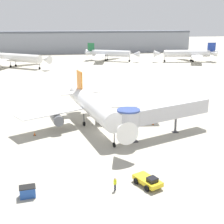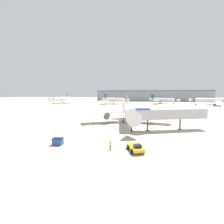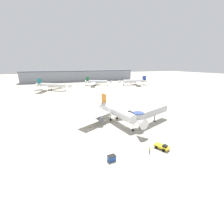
{
  "view_description": "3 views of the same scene",
  "coord_description": "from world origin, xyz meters",
  "px_view_note": "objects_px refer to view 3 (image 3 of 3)",
  "views": [
    {
      "loc": [
        -10.89,
        -57.45,
        21.08
      ],
      "look_at": [
        0.44,
        -1.1,
        4.53
      ],
      "focal_mm": 50.0,
      "sensor_mm": 36.0,
      "label": 1
    },
    {
      "loc": [
        2.23,
        -47.96,
        10.28
      ],
      "look_at": [
        -7.83,
        1.44,
        4.2
      ],
      "focal_mm": 24.0,
      "sensor_mm": 36.0,
      "label": 2
    },
    {
      "loc": [
        -26.58,
        -51.79,
        23.49
      ],
      "look_at": [
        -5.86,
        -0.24,
        5.79
      ],
      "focal_mm": 24.0,
      "sensor_mm": 36.0,
      "label": 3
    }
  ],
  "objects_px": {
    "jet_bridge": "(149,113)",
    "background_jet_teal_tail": "(52,85)",
    "pushback_tug_yellow": "(162,147)",
    "traffic_cone_starboard_wing": "(142,117)",
    "service_container_blue": "(112,158)",
    "main_airplane": "(116,112)",
    "ground_crew_marshaller": "(150,149)",
    "background_jet_green_tail": "(97,82)",
    "traffic_cone_port_wing": "(90,127)",
    "background_jet_blue_tail": "(134,81)"
  },
  "relations": [
    {
      "from": "jet_bridge",
      "to": "background_jet_blue_tail",
      "type": "height_order",
      "value": "background_jet_blue_tail"
    },
    {
      "from": "main_airplane",
      "to": "pushback_tug_yellow",
      "type": "bearing_deg",
      "value": -91.35
    },
    {
      "from": "pushback_tug_yellow",
      "to": "background_jet_blue_tail",
      "type": "bearing_deg",
      "value": 40.84
    },
    {
      "from": "jet_bridge",
      "to": "background_jet_teal_tail",
      "type": "bearing_deg",
      "value": 88.46
    },
    {
      "from": "ground_crew_marshaller",
      "to": "background_jet_green_tail",
      "type": "height_order",
      "value": "background_jet_green_tail"
    },
    {
      "from": "service_container_blue",
      "to": "traffic_cone_port_wing",
      "type": "distance_m",
      "value": 22.48
    },
    {
      "from": "traffic_cone_starboard_wing",
      "to": "background_jet_teal_tail",
      "type": "bearing_deg",
      "value": 110.4
    },
    {
      "from": "pushback_tug_yellow",
      "to": "traffic_cone_starboard_wing",
      "type": "height_order",
      "value": "pushback_tug_yellow"
    },
    {
      "from": "background_jet_green_tail",
      "to": "background_jet_teal_tail",
      "type": "relative_size",
      "value": 0.93
    },
    {
      "from": "service_container_blue",
      "to": "traffic_cone_port_wing",
      "type": "relative_size",
      "value": 2.55
    },
    {
      "from": "background_jet_teal_tail",
      "to": "main_airplane",
      "type": "bearing_deg",
      "value": -126.71
    },
    {
      "from": "service_container_blue",
      "to": "jet_bridge",
      "type": "bearing_deg",
      "value": 36.69
    },
    {
      "from": "service_container_blue",
      "to": "background_jet_teal_tail",
      "type": "height_order",
      "value": "background_jet_teal_tail"
    },
    {
      "from": "pushback_tug_yellow",
      "to": "traffic_cone_starboard_wing",
      "type": "xyz_separation_m",
      "value": [
        8.93,
        24.45,
        -0.39
      ]
    },
    {
      "from": "ground_crew_marshaller",
      "to": "background_jet_green_tail",
      "type": "relative_size",
      "value": 0.06
    },
    {
      "from": "main_airplane",
      "to": "background_jet_teal_tail",
      "type": "relative_size",
      "value": 0.96
    },
    {
      "from": "service_container_blue",
      "to": "traffic_cone_port_wing",
      "type": "xyz_separation_m",
      "value": [
        0.03,
        22.47,
        -0.3
      ]
    },
    {
      "from": "service_container_blue",
      "to": "background_jet_green_tail",
      "type": "height_order",
      "value": "background_jet_green_tail"
    },
    {
      "from": "service_container_blue",
      "to": "background_jet_blue_tail",
      "type": "bearing_deg",
      "value": 57.97
    },
    {
      "from": "service_container_blue",
      "to": "ground_crew_marshaller",
      "type": "xyz_separation_m",
      "value": [
        11.06,
        -0.68,
        0.34
      ]
    },
    {
      "from": "service_container_blue",
      "to": "background_jet_teal_tail",
      "type": "relative_size",
      "value": 0.07
    },
    {
      "from": "service_container_blue",
      "to": "background_jet_blue_tail",
      "type": "relative_size",
      "value": 0.06
    },
    {
      "from": "ground_crew_marshaller",
      "to": "background_jet_teal_tail",
      "type": "distance_m",
      "value": 124.99
    },
    {
      "from": "service_container_blue",
      "to": "background_jet_teal_tail",
      "type": "distance_m",
      "value": 122.77
    },
    {
      "from": "service_container_blue",
      "to": "background_jet_green_tail",
      "type": "relative_size",
      "value": 0.07
    },
    {
      "from": "main_airplane",
      "to": "traffic_cone_port_wing",
      "type": "bearing_deg",
      "value": -178.52
    },
    {
      "from": "traffic_cone_starboard_wing",
      "to": "ground_crew_marshaller",
      "type": "xyz_separation_m",
      "value": [
        -13.53,
        -24.81,
        0.7
      ]
    },
    {
      "from": "jet_bridge",
      "to": "background_jet_blue_tail",
      "type": "distance_m",
      "value": 122.79
    },
    {
      "from": "traffic_cone_port_wing",
      "to": "background_jet_teal_tail",
      "type": "xyz_separation_m",
      "value": [
        -11.89,
        99.66,
        4.27
      ]
    },
    {
      "from": "background_jet_teal_tail",
      "to": "traffic_cone_starboard_wing",
      "type": "bearing_deg",
      "value": -120.12
    },
    {
      "from": "pushback_tug_yellow",
      "to": "background_jet_teal_tail",
      "type": "bearing_deg",
      "value": 80.1
    },
    {
      "from": "jet_bridge",
      "to": "background_jet_blue_tail",
      "type": "relative_size",
      "value": 0.57
    },
    {
      "from": "ground_crew_marshaller",
      "to": "background_jet_teal_tail",
      "type": "relative_size",
      "value": 0.06
    },
    {
      "from": "ground_crew_marshaller",
      "to": "background_jet_green_tail",
      "type": "distance_m",
      "value": 142.15
    },
    {
      "from": "traffic_cone_starboard_wing",
      "to": "background_jet_green_tail",
      "type": "xyz_separation_m",
      "value": [
        12.79,
        114.85,
        3.97
      ]
    },
    {
      "from": "background_jet_blue_tail",
      "to": "pushback_tug_yellow",
      "type": "bearing_deg",
      "value": -18.6
    },
    {
      "from": "ground_crew_marshaller",
      "to": "pushback_tug_yellow",
      "type": "bearing_deg",
      "value": 159.12
    },
    {
      "from": "pushback_tug_yellow",
      "to": "service_container_blue",
      "type": "xyz_separation_m",
      "value": [
        -15.65,
        0.32,
        -0.03
      ]
    },
    {
      "from": "ground_crew_marshaller",
      "to": "background_jet_teal_tail",
      "type": "bearing_deg",
      "value": -104.78
    },
    {
      "from": "main_airplane",
      "to": "pushback_tug_yellow",
      "type": "distance_m",
      "value": 25.64
    },
    {
      "from": "background_jet_blue_tail",
      "to": "traffic_cone_starboard_wing",
      "type": "bearing_deg",
      "value": -20.06
    },
    {
      "from": "background_jet_green_tail",
      "to": "main_airplane",
      "type": "bearing_deg",
      "value": -161.68
    },
    {
      "from": "main_airplane",
      "to": "ground_crew_marshaller",
      "type": "height_order",
      "value": "main_airplane"
    },
    {
      "from": "service_container_blue",
      "to": "traffic_cone_starboard_wing",
      "type": "distance_m",
      "value": 34.45
    },
    {
      "from": "pushback_tug_yellow",
      "to": "background_jet_green_tail",
      "type": "xyz_separation_m",
      "value": [
        21.73,
        139.29,
        3.58
      ]
    },
    {
      "from": "main_airplane",
      "to": "traffic_cone_port_wing",
      "type": "xyz_separation_m",
      "value": [
        -12.04,
        -2.33,
        -3.93
      ]
    },
    {
      "from": "traffic_cone_port_wing",
      "to": "ground_crew_marshaller",
      "type": "relative_size",
      "value": 0.46
    },
    {
      "from": "pushback_tug_yellow",
      "to": "ground_crew_marshaller",
      "type": "relative_size",
      "value": 2.55
    },
    {
      "from": "service_container_blue",
      "to": "traffic_cone_starboard_wing",
      "type": "relative_size",
      "value": 2.95
    },
    {
      "from": "main_airplane",
      "to": "background_jet_blue_tail",
      "type": "xyz_separation_m",
      "value": [
        67.22,
        101.95,
        0.26
      ]
    }
  ]
}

